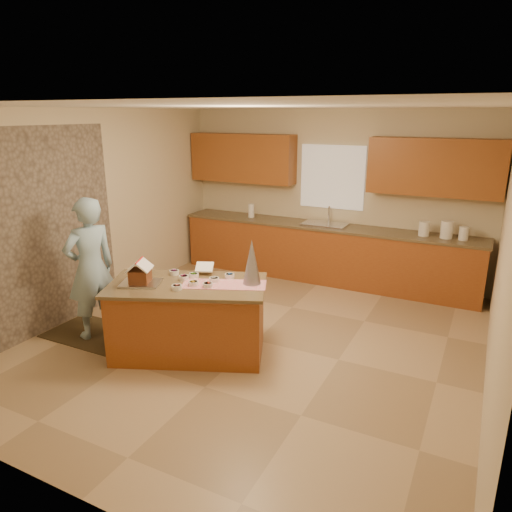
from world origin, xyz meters
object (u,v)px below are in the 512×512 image
at_px(island_base, 189,320).
at_px(tinsel_tree, 252,262).
at_px(gingerbread_house, 140,274).
at_px(boy, 91,269).

xyz_separation_m(island_base, tinsel_tree, (0.64, 0.32, 0.69)).
bearing_deg(tinsel_tree, island_base, -153.45).
relative_size(island_base, tinsel_tree, 3.27).
bearing_deg(gingerbread_house, boy, 173.54).
bearing_deg(gingerbread_house, island_base, 28.08).
bearing_deg(island_base, gingerbread_house, -174.81).
xyz_separation_m(tinsel_tree, gingerbread_house, (-1.08, -0.56, -0.13)).
height_order(tinsel_tree, gingerbread_house, tinsel_tree).
distance_m(tinsel_tree, boy, 1.98).
bearing_deg(island_base, boy, 163.50).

